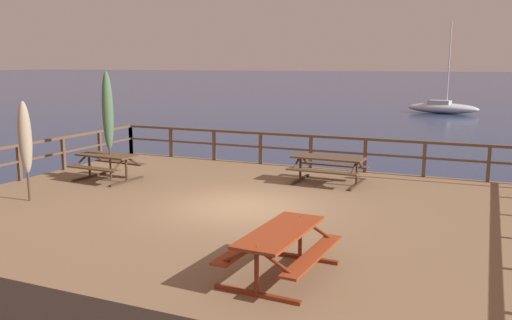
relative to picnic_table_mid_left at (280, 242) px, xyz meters
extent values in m
plane|color=navy|center=(-2.36, 3.61, -1.44)|extent=(600.00, 600.00, 0.00)
cube|color=#846647|center=(-2.36, 3.61, -1.00)|extent=(14.62, 10.94, 0.88)
cube|color=brown|center=(-2.36, 8.93, 0.49)|extent=(14.32, 0.09, 0.08)
cube|color=brown|center=(-2.36, 8.93, 0.01)|extent=(14.32, 0.07, 0.06)
cube|color=brown|center=(-9.52, 8.93, -0.04)|extent=(0.10, 0.10, 1.05)
cube|color=brown|center=(-7.73, 8.93, -0.04)|extent=(0.10, 0.10, 1.05)
cube|color=brown|center=(-5.94, 8.93, -0.04)|extent=(0.10, 0.10, 1.05)
cube|color=brown|center=(-4.15, 8.93, -0.04)|extent=(0.10, 0.10, 1.05)
cube|color=brown|center=(-2.36, 8.93, -0.04)|extent=(0.10, 0.10, 1.05)
cube|color=brown|center=(-0.57, 8.93, -0.04)|extent=(0.10, 0.10, 1.05)
cube|color=brown|center=(1.22, 8.93, -0.04)|extent=(0.10, 0.10, 1.05)
cube|color=brown|center=(3.01, 8.93, -0.04)|extent=(0.10, 0.10, 1.05)
cube|color=brown|center=(-9.52, 3.61, 0.49)|extent=(0.09, 10.64, 0.08)
cube|color=brown|center=(-9.52, 3.61, 0.01)|extent=(0.07, 10.64, 0.06)
cube|color=brown|center=(-9.52, 3.61, -0.04)|extent=(0.10, 0.10, 1.05)
cube|color=brown|center=(-9.52, 5.38, -0.04)|extent=(0.10, 0.10, 1.05)
cube|color=brown|center=(-9.52, 7.16, -0.04)|extent=(0.10, 0.10, 1.05)
cube|color=brown|center=(-9.52, 8.93, -0.04)|extent=(0.10, 0.10, 1.05)
cube|color=#993819|center=(0.00, 0.00, 0.18)|extent=(0.85, 2.13, 0.05)
cube|color=#993819|center=(0.56, -0.03, -0.12)|extent=(0.37, 2.10, 0.04)
cube|color=#993819|center=(-0.56, 0.03, -0.12)|extent=(0.37, 2.10, 0.04)
cube|color=maroon|center=(-0.04, -0.87, -0.53)|extent=(1.40, 0.14, 0.06)
cylinder|color=maroon|center=(-0.04, -0.87, -0.19)|extent=(0.07, 0.07, 0.74)
cylinder|color=maroon|center=(0.24, -0.88, 0.03)|extent=(0.63, 0.08, 0.37)
cylinder|color=maroon|center=(-0.32, -0.85, 0.03)|extent=(0.63, 0.08, 0.37)
cube|color=maroon|center=(0.04, 0.87, -0.53)|extent=(1.40, 0.14, 0.06)
cylinder|color=maroon|center=(0.04, 0.87, -0.19)|extent=(0.07, 0.07, 0.74)
cylinder|color=maroon|center=(0.32, 0.85, 0.03)|extent=(0.63, 0.08, 0.37)
cylinder|color=maroon|center=(-0.24, 0.88, 0.03)|extent=(0.63, 0.08, 0.37)
cube|color=brown|center=(-1.19, 6.91, 0.18)|extent=(2.07, 0.83, 0.05)
cube|color=brown|center=(-1.21, 6.35, -0.12)|extent=(2.05, 0.35, 0.04)
cube|color=brown|center=(-1.17, 7.47, -0.12)|extent=(2.05, 0.35, 0.04)
cube|color=#432F1F|center=(-2.03, 6.94, -0.53)|extent=(0.13, 1.40, 0.06)
cylinder|color=#432F1F|center=(-2.03, 6.94, -0.19)|extent=(0.07, 0.07, 0.74)
cylinder|color=#432F1F|center=(-2.04, 6.66, 0.03)|extent=(0.08, 0.63, 0.37)
cylinder|color=#432F1F|center=(-2.02, 7.22, 0.03)|extent=(0.08, 0.63, 0.37)
cube|color=#432F1F|center=(-0.35, 6.88, -0.53)|extent=(0.13, 1.40, 0.06)
cylinder|color=#432F1F|center=(-0.35, 6.88, -0.19)|extent=(0.07, 0.07, 0.74)
cylinder|color=#432F1F|center=(-0.36, 6.60, 0.03)|extent=(0.08, 0.63, 0.37)
cylinder|color=#432F1F|center=(-0.34, 7.16, 0.03)|extent=(0.08, 0.63, 0.37)
cube|color=brown|center=(-7.25, 4.73, 0.18)|extent=(1.85, 0.90, 0.05)
cube|color=brown|center=(-7.29, 4.17, -0.12)|extent=(1.81, 0.42, 0.04)
cube|color=brown|center=(-7.21, 5.29, -0.12)|extent=(1.81, 0.42, 0.04)
cube|color=#432F1F|center=(-7.96, 4.79, -0.53)|extent=(0.19, 1.40, 0.06)
cylinder|color=#432F1F|center=(-7.96, 4.79, -0.19)|extent=(0.07, 0.07, 0.74)
cylinder|color=#432F1F|center=(-7.99, 4.51, 0.03)|extent=(0.10, 0.63, 0.37)
cylinder|color=#432F1F|center=(-7.94, 5.07, 0.03)|extent=(0.10, 0.63, 0.37)
cube|color=#432F1F|center=(-6.53, 4.68, -0.53)|extent=(0.19, 1.40, 0.06)
cylinder|color=#432F1F|center=(-6.53, 4.68, -0.19)|extent=(0.07, 0.07, 0.74)
cylinder|color=#432F1F|center=(-6.55, 4.40, 0.03)|extent=(0.10, 0.63, 0.37)
cylinder|color=#432F1F|center=(-6.51, 4.96, 0.03)|extent=(0.10, 0.63, 0.37)
cylinder|color=#4C3828|center=(-7.48, 2.00, 0.61)|extent=(0.06, 0.06, 2.36)
ellipsoid|color=tan|center=(-7.48, 2.00, 1.03)|extent=(0.32, 0.32, 1.79)
cylinder|color=#685B4C|center=(-7.48, 2.00, 0.90)|extent=(0.21, 0.21, 0.05)
cone|color=#4C3828|center=(-7.48, 2.00, 1.86)|extent=(0.10, 0.10, 0.14)
cylinder|color=#4C3828|center=(-7.20, 4.80, 0.93)|extent=(0.06, 0.06, 2.99)
ellipsoid|color=#4C704C|center=(-7.20, 4.80, 1.46)|extent=(0.32, 0.32, 2.27)
cylinder|color=#2D432D|center=(-7.20, 4.80, 1.29)|extent=(0.21, 0.21, 0.05)
cone|color=#4C3828|center=(-7.20, 4.80, 2.50)|extent=(0.10, 0.10, 0.14)
ellipsoid|color=silver|center=(-0.79, 41.39, -0.99)|extent=(6.19, 2.62, 0.90)
cube|color=silver|center=(-1.09, 41.44, -0.50)|extent=(1.95, 1.37, 0.36)
cylinder|color=silver|center=(-0.49, 41.34, 2.78)|extent=(0.10, 0.10, 7.00)
camera|label=1|loc=(2.91, -7.66, 2.81)|focal=37.59mm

